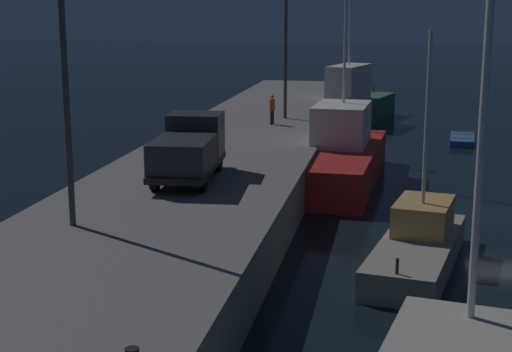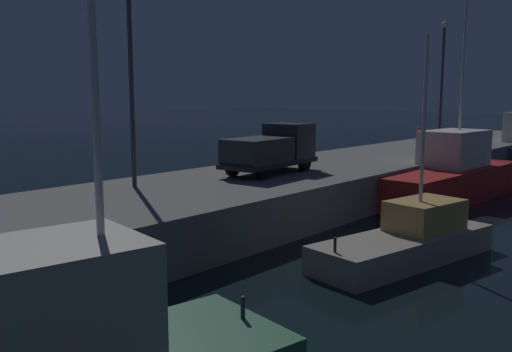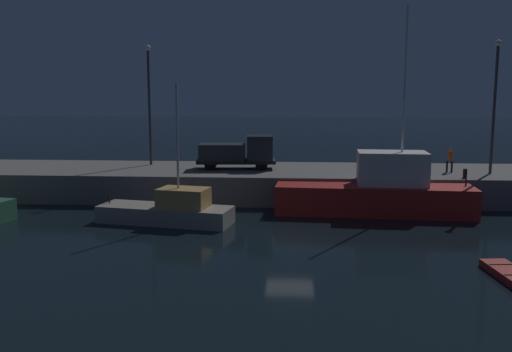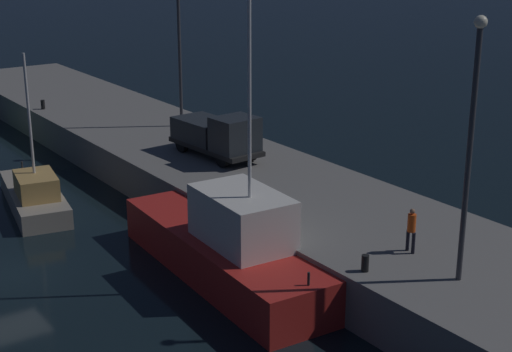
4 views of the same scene
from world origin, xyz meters
The scene contains 8 objects.
pier_quay centered at (0.00, 12.92, 1.03)m, with size 77.88×8.83×2.05m.
fishing_trawler_red centered at (5.57, 7.54, 1.37)m, with size 12.71×4.65×13.03m.
fishing_boat_orange centered at (-7.21, 3.70, 0.78)m, with size 8.32×3.86×8.24m.
lamp_post_west centered at (-11.25, 14.86, 7.43)m, with size 0.44×0.44×9.36m.
lamp_post_east centered at (14.07, 11.63, 7.39)m, with size 0.44×0.44×9.28m.
utility_truck centered at (-3.99, 12.94, 3.31)m, with size 6.04×2.66×2.51m.
dockworker centered at (11.34, 12.01, 3.07)m, with size 0.47×0.36×1.78m.
bollard_central centered at (11.64, 9.37, 2.37)m, with size 0.28×0.28×0.63m, color black.
Camera 2 is at (-25.97, -5.08, 6.12)m, focal length 38.83 mm.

